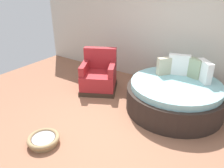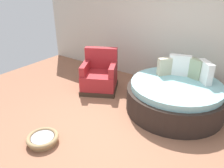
{
  "view_description": "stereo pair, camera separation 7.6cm",
  "coord_description": "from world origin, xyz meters",
  "views": [
    {
      "loc": [
        1.67,
        -2.57,
        2.39
      ],
      "look_at": [
        -0.48,
        0.6,
        0.55
      ],
      "focal_mm": 35.3,
      "sensor_mm": 36.0,
      "label": 1
    },
    {
      "loc": [
        1.73,
        -2.53,
        2.39
      ],
      "look_at": [
        -0.48,
        0.6,
        0.55
      ],
      "focal_mm": 35.3,
      "sensor_mm": 36.0,
      "label": 2
    }
  ],
  "objects": [
    {
      "name": "red_armchair",
      "position": [
        -1.23,
        1.16,
        0.33
      ],
      "size": [
        1.08,
        1.08,
        0.94
      ],
      "color": "#38281E",
      "rests_on": "ground_plane"
    },
    {
      "name": "back_wall",
      "position": [
        0.0,
        2.42,
        1.35
      ],
      "size": [
        8.0,
        0.12,
        2.7
      ],
      "primitive_type": "cube",
      "color": "beige",
      "rests_on": "ground_plane"
    },
    {
      "name": "ground_plane",
      "position": [
        0.0,
        0.0,
        -0.01
      ],
      "size": [
        8.0,
        8.0,
        0.02
      ],
      "primitive_type": "cube",
      "color": "#936047"
    },
    {
      "name": "round_daybed",
      "position": [
        0.55,
        1.29,
        0.31
      ],
      "size": [
        1.89,
        1.89,
        1.02
      ],
      "color": "#2D231E",
      "rests_on": "ground_plane"
    },
    {
      "name": "pet_basket",
      "position": [
        -0.79,
        -0.89,
        0.07
      ],
      "size": [
        0.51,
        0.51,
        0.13
      ],
      "color": "#9E7F56",
      "rests_on": "ground_plane"
    }
  ]
}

